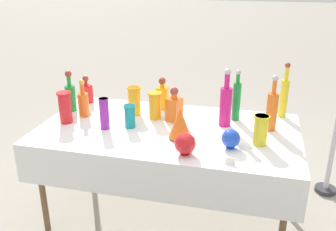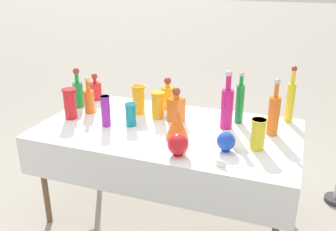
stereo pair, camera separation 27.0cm
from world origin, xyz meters
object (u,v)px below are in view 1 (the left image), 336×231
round_bowl_1 (185,144)px  cardboard_box_behind_left (191,145)px  tall_bottle_4 (272,110)px  slender_vase_3 (104,113)px  fluted_vase_0 (180,123)px  tall_bottle_1 (284,95)px  round_bowl_0 (231,138)px  slender_vase_4 (261,129)px  tall_bottle_5 (83,103)px  cardboard_box_behind_right (198,133)px  square_decanter_2 (174,107)px  square_decanter_1 (162,96)px  tall_bottle_2 (226,104)px  slender_vase_1 (155,105)px  slender_vase_5 (134,100)px  slender_vase_2 (130,115)px  slender_vase_0 (65,107)px  tall_bottle_0 (237,99)px  tall_bottle_3 (70,95)px  square_decanter_0 (87,92)px

round_bowl_1 → cardboard_box_behind_left: 1.50m
tall_bottle_4 → cardboard_box_behind_left: bearing=131.9°
slender_vase_3 → fluted_vase_0: (0.57, -0.03, -0.01)m
tall_bottle_1 → round_bowl_0: 0.74m
tall_bottle_4 → slender_vase_4: size_ratio=1.99×
tall_bottle_5 → cardboard_box_behind_right: size_ratio=0.55×
fluted_vase_0 → round_bowl_1: (0.08, -0.22, -0.04)m
tall_bottle_5 → square_decanter_2: (0.71, 0.07, 0.00)m
round_bowl_0 → cardboard_box_behind_right: round_bowl_0 is taller
square_decanter_1 → round_bowl_0: (0.62, -0.60, -0.04)m
cardboard_box_behind_left → cardboard_box_behind_right: bearing=84.1°
tall_bottle_2 → cardboard_box_behind_right: bearing=108.4°
slender_vase_1 → fluted_vase_0: fluted_vase_0 is taller
tall_bottle_2 → slender_vase_1: (-0.54, 0.01, -0.06)m
round_bowl_0 → tall_bottle_4: bearing=55.2°
square_decanter_1 → slender_vase_5: 0.26m
slender_vase_2 → cardboard_box_behind_left: size_ratio=0.38×
tall_bottle_2 → slender_vase_5: bearing=176.0°
tall_bottle_5 → round_bowl_1: tall_bottle_5 is taller
tall_bottle_5 → slender_vase_0: 0.17m
tall_bottle_0 → slender_vase_1: (-0.61, -0.12, -0.05)m
cardboard_box_behind_right → slender_vase_2: bearing=-103.3°
slender_vase_5 → round_bowl_1: slender_vase_5 is taller
tall_bottle_2 → slender_vase_5: 0.72m
round_bowl_1 → cardboard_box_behind_left: round_bowl_1 is taller
tall_bottle_1 → tall_bottle_3: (-1.67, -0.27, -0.05)m
square_decanter_0 → slender_vase_0: 0.45m
tall_bottle_0 → slender_vase_3: size_ratio=1.70×
tall_bottle_5 → slender_vase_4: tall_bottle_5 is taller
tall_bottle_1 → slender_vase_0: (-1.59, -0.51, -0.05)m
square_decanter_1 → square_decanter_2: square_decanter_2 is taller
square_decanter_1 → slender_vase_1: square_decanter_1 is taller
cardboard_box_behind_left → cardboard_box_behind_right: size_ratio=0.84×
tall_bottle_1 → tall_bottle_4: (-0.09, -0.28, -0.02)m
slender_vase_3 → square_decanter_0: bearing=127.4°
square_decanter_1 → slender_vase_0: 0.78m
slender_vase_1 → slender_vase_4: (0.80, -0.27, -0.00)m
tall_bottle_4 → round_bowl_1: 0.74m
slender_vase_1 → slender_vase_2: slender_vase_1 is taller
tall_bottle_3 → square_decanter_0: size_ratio=1.40×
slender_vase_3 → round_bowl_1: (0.65, -0.26, -0.05)m
slender_vase_2 → round_bowl_1: bearing=-34.3°
fluted_vase_0 → tall_bottle_2: bearing=47.6°
slender_vase_0 → cardboard_box_behind_right: 1.71m
tall_bottle_0 → slender_vase_0: bearing=-163.7°
tall_bottle_3 → slender_vase_5: 0.53m
tall_bottle_2 → tall_bottle_4: (0.33, -0.00, -0.01)m
tall_bottle_4 → slender_vase_4: 0.28m
cardboard_box_behind_right → tall_bottle_1: bearing=-46.0°
slender_vase_2 → slender_vase_4: slender_vase_4 is taller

